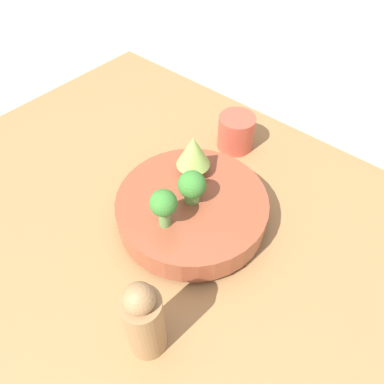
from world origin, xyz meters
TOP-DOWN VIEW (x-y plane):
  - ground_plane at (0.00, 0.00)m, footprint 6.00×6.00m
  - table at (0.00, 0.00)m, footprint 1.09×0.82m
  - bowl at (0.03, 0.03)m, footprint 0.27×0.27m
  - romanesco_piece_far at (-0.01, 0.09)m, footprint 0.06×0.06m
  - broccoli_floret_front at (0.03, -0.04)m, footprint 0.04×0.04m
  - broccoli_floret_center at (0.03, 0.03)m, footprint 0.05×0.05m
  - cup at (-0.04, 0.26)m, footprint 0.08×0.08m
  - pepper_mill at (0.13, -0.18)m, footprint 0.06×0.06m

SIDE VIEW (x-z plane):
  - ground_plane at x=0.00m, z-range 0.00..0.00m
  - table at x=0.00m, z-range 0.00..0.04m
  - bowl at x=0.03m, z-range 0.05..0.11m
  - cup at x=-0.04m, z-range 0.04..0.12m
  - pepper_mill at x=0.13m, z-range 0.04..0.20m
  - broccoli_floret_center at x=0.03m, z-range 0.11..0.17m
  - broccoli_floret_front at x=0.03m, z-range 0.12..0.19m
  - romanesco_piece_far at x=-0.01m, z-range 0.11..0.20m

